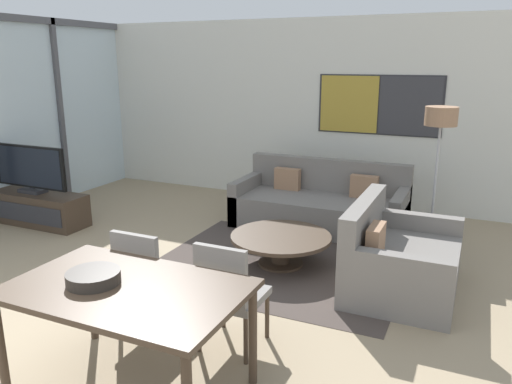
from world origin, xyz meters
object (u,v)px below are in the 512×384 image
television (30,169)px  dining_chair_left (146,276)px  sofa_side (395,261)px  floor_lamp (440,126)px  dining_chair_centre (229,291)px  dining_table (127,298)px  fruit_bowl (93,277)px  tv_console (35,208)px  sofa_main (321,206)px  coffee_table (281,242)px

television → dining_chair_left: size_ratio=1.36×
sofa_side → floor_lamp: floor_lamp is taller
dining_chair_centre → floor_lamp: bearing=69.2°
dining_table → television: bearing=145.7°
television → fruit_bowl: television is taller
sofa_side → fruit_bowl: sofa_side is taller
tv_console → dining_chair_left: dining_chair_left is taller
dining_table → dining_chair_centre: bearing=62.9°
sofa_side → dining_chair_centre: 1.92m
floor_lamp → fruit_bowl: bearing=-114.6°
tv_console → dining_chair_left: bearing=-28.5°
television → floor_lamp: floor_lamp is taller
sofa_main → coffee_table: size_ratio=2.04×
television → dining_chair_left: (3.13, -1.70, -0.26)m
sofa_side → dining_table: 2.75m
dining_table → sofa_side: bearing=60.3°
tv_console → coffee_table: tv_console is taller
sofa_main → floor_lamp: 1.84m
television → coffee_table: 3.65m
dining_chair_left → floor_lamp: bearing=58.6°
tv_console → television: (-0.00, 0.00, 0.54)m
coffee_table → dining_chair_centre: 1.75m
tv_console → sofa_side: size_ratio=1.11×
television → dining_chair_centre: bearing=-23.3°
dining_table → dining_chair_centre: (0.37, 0.72, -0.20)m
sofa_main → coffee_table: 1.47m
sofa_side → coffee_table: size_ratio=1.28×
tv_console → floor_lamp: (5.05, 1.43, 1.22)m
television → coffee_table: bearing=0.8°
coffee_table → dining_chair_left: dining_chair_left is taller
sofa_side → coffee_table: 1.23m
sofa_main → coffee_table: (0.00, -1.47, -0.02)m
tv_console → television: size_ratio=1.29×
fruit_bowl → coffee_table: bearing=82.1°
tv_console → dining_table: bearing=-34.3°
tv_console → coffee_table: (3.62, 0.05, 0.04)m
sofa_side → coffee_table: bearing=86.5°
tv_console → fruit_bowl: size_ratio=4.48×
tv_console → dining_table: size_ratio=1.02×
tv_console → fruit_bowl: (3.28, -2.43, 0.60)m
sofa_side → dining_chair_centre: (-0.98, -1.64, 0.22)m
dining_chair_centre → coffee_table: bearing=98.3°
dining_chair_centre → floor_lamp: size_ratio=0.54×
dining_chair_left → sofa_side: bearing=44.3°
sofa_side → dining_chair_left: bearing=134.3°
television → dining_chair_left: bearing=-28.5°
fruit_bowl → dining_chair_centre: bearing=52.2°
fruit_bowl → tv_console: bearing=143.4°
coffee_table → floor_lamp: size_ratio=0.66×
sofa_main → dining_chair_centre: 3.20m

